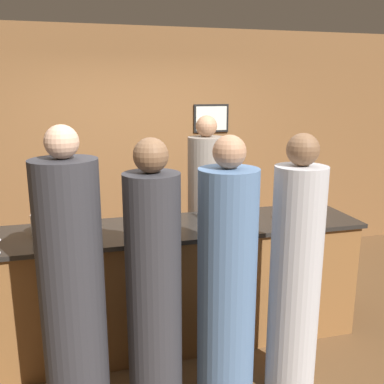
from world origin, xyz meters
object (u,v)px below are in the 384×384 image
object	(u,v)px
bartender	(206,216)
guest_0	(154,288)
wine_bottle_0	(74,230)
wine_bottle_1	(217,209)
guest_3	(227,283)
guest_2	(72,294)
ice_bucket	(42,225)
guest_1	(295,277)
wine_bottle_2	(88,210)

from	to	relation	value
bartender	guest_0	distance (m)	1.61
wine_bottle_0	wine_bottle_1	size ratio (longest dim) A/B	1.06
guest_0	wine_bottle_0	size ratio (longest dim) A/B	5.81
guest_3	guest_2	bearing A→B (deg)	179.56
guest_2	ice_bucket	world-z (taller)	guest_2
guest_3	wine_bottle_0	xyz separation A→B (m)	(-0.97, 0.46, 0.30)
guest_2	guest_3	xyz separation A→B (m)	(0.99, -0.01, -0.04)
guest_1	wine_bottle_1	distance (m)	0.91
guest_0	guest_3	bearing A→B (deg)	-5.00
guest_0	bartender	bearing A→B (deg)	61.52
guest_0	guest_1	xyz separation A→B (m)	(0.96, -0.09, 0.01)
bartender	wine_bottle_2	world-z (taller)	bartender
guest_3	ice_bucket	world-z (taller)	guest_3
bartender	guest_1	distance (m)	1.52
bartender	wine_bottle_0	world-z (taller)	bartender
guest_0	guest_3	size ratio (longest dim) A/B	1.00
guest_3	wine_bottle_2	bearing A→B (deg)	129.96
guest_2	wine_bottle_2	size ratio (longest dim) A/B	6.80
wine_bottle_2	ice_bucket	xyz separation A→B (m)	(-0.35, -0.24, -0.02)
guest_2	guest_1	bearing A→B (deg)	-2.33
guest_1	wine_bottle_2	world-z (taller)	guest_1
bartender	guest_0	size ratio (longest dim) A/B	1.02
bartender	ice_bucket	bearing A→B (deg)	24.35
guest_2	wine_bottle_0	size ratio (longest dim) A/B	6.09
guest_0	wine_bottle_2	distance (m)	1.09
guest_0	guest_2	world-z (taller)	guest_2
guest_3	ice_bucket	xyz separation A→B (m)	(-1.21, 0.78, 0.26)
guest_1	wine_bottle_0	bearing A→B (deg)	160.48
guest_1	ice_bucket	world-z (taller)	guest_1
wine_bottle_0	ice_bucket	distance (m)	0.41
bartender	wine_bottle_2	distance (m)	1.25
bartender	wine_bottle_1	bearing A→B (deg)	80.94
wine_bottle_0	wine_bottle_1	xyz separation A→B (m)	(1.14, 0.30, -0.01)
guest_1	ice_bucket	distance (m)	1.90
bartender	guest_3	xyz separation A→B (m)	(-0.28, -1.46, -0.02)
bartender	wine_bottle_1	world-z (taller)	bartender
guest_0	guest_2	xyz separation A→B (m)	(-0.51, -0.03, 0.04)
bartender	ice_bucket	world-z (taller)	bartender
guest_2	wine_bottle_2	distance (m)	1.05
guest_1	wine_bottle_2	bearing A→B (deg)	141.06
wine_bottle_2	wine_bottle_0	bearing A→B (deg)	-100.79
guest_3	guest_1	bearing A→B (deg)	-6.24
bartender	wine_bottle_0	xyz separation A→B (m)	(-1.25, -1.00, 0.28)
bartender	guest_1	size ratio (longest dim) A/B	1.01
bartender	wine_bottle_0	size ratio (longest dim) A/B	5.93
guest_0	wine_bottle_2	size ratio (longest dim) A/B	6.48
guest_1	wine_bottle_1	size ratio (longest dim) A/B	6.22
guest_2	wine_bottle_1	distance (m)	1.41
ice_bucket	guest_1	bearing A→B (deg)	-26.41
guest_0	guest_1	world-z (taller)	guest_1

